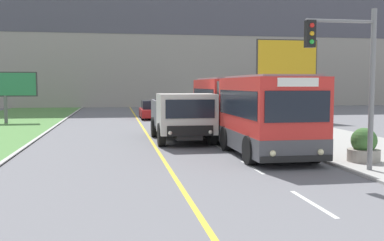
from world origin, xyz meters
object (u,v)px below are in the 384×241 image
at_px(car_distant, 152,110).
at_px(planter_round_second, 314,135).
at_px(dump_truck, 183,117).
at_px(city_bus, 244,111).
at_px(billboard_small, 5,86).
at_px(planter_round_near, 364,147).
at_px(traffic_light_mast, 351,68).
at_px(billboard_large, 287,62).
at_px(planter_round_third, 277,126).

height_order(car_distant, planter_round_second, car_distant).
height_order(dump_truck, car_distant, dump_truck).
relative_size(city_bus, billboard_small, 2.78).
relative_size(dump_truck, planter_round_second, 5.62).
distance_m(dump_truck, planter_round_second, 6.01).
height_order(planter_round_near, planter_round_second, planter_round_near).
height_order(city_bus, planter_round_near, city_bus).
bearing_deg(car_distant, traffic_light_mast, -79.67).
height_order(city_bus, billboard_large, billboard_large).
relative_size(city_bus, billboard_large, 2.02).
bearing_deg(billboard_large, dump_truck, -131.24).
xyz_separation_m(car_distant, planter_round_near, (5.59, -21.79, -0.10)).
height_order(car_distant, planter_round_third, car_distant).
distance_m(car_distant, billboard_small, 10.98).
xyz_separation_m(city_bus, dump_truck, (-2.53, 1.46, -0.37)).
distance_m(dump_truck, car_distant, 15.13).
bearing_deg(dump_truck, car_distant, 91.07).
bearing_deg(planter_round_second, car_distant, 107.55).
distance_m(planter_round_near, planter_round_third, 8.00).
distance_m(traffic_light_mast, billboard_small, 25.60).
bearing_deg(city_bus, planter_round_third, 46.66).
relative_size(billboard_small, planter_round_near, 3.75).
height_order(dump_truck, traffic_light_mast, traffic_light_mast).
distance_m(car_distant, planter_round_second, 18.67).
xyz_separation_m(city_bus, car_distant, (-2.81, 16.58, -0.87)).
bearing_deg(planter_round_near, planter_round_third, 91.12).
xyz_separation_m(traffic_light_mast, billboard_large, (5.31, 18.68, 1.14)).
xyz_separation_m(billboard_small, planter_round_second, (16.17, -15.46, -2.07)).
bearing_deg(planter_round_near, billboard_large, 77.08).
bearing_deg(planter_round_third, dump_truck, -165.61).
bearing_deg(dump_truck, planter_round_near, -51.49).
xyz_separation_m(car_distant, billboard_small, (-10.54, -2.34, 1.96)).
height_order(billboard_small, planter_round_second, billboard_small).
distance_m(billboard_small, planter_round_near, 25.36).
relative_size(car_distant, billboard_large, 0.72).
xyz_separation_m(planter_round_second, planter_round_third, (-0.19, 4.00, -0.01)).
height_order(traffic_light_mast, billboard_large, billboard_large).
relative_size(city_bus, planter_round_second, 10.70).
height_order(car_distant, billboard_large, billboard_large).
distance_m(traffic_light_mast, billboard_large, 19.45).
bearing_deg(planter_round_near, traffic_light_mast, -133.35).
bearing_deg(car_distant, dump_truck, -88.93).
bearing_deg(billboard_large, city_bus, -119.24).
xyz_separation_m(dump_truck, billboard_large, (9.26, 10.57, 3.18)).
height_order(city_bus, planter_round_third, city_bus).
bearing_deg(traffic_light_mast, dump_truck, 115.99).
relative_size(traffic_light_mast, planter_round_third, 4.49).
bearing_deg(planter_round_near, dump_truck, 128.51).
height_order(traffic_light_mast, planter_round_near, traffic_light_mast).
bearing_deg(dump_truck, planter_round_second, -26.59).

